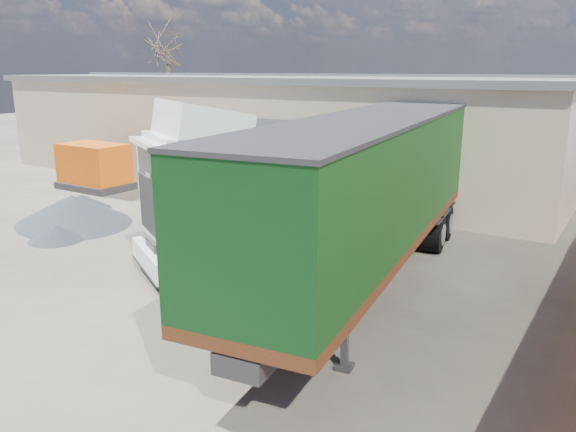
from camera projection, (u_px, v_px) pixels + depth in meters
The scene contains 8 objects.
ground at pixel (137, 284), 15.25m from camera, with size 120.00×120.00×0.00m, color black.
warehouse at pixel (279, 125), 30.72m from camera, with size 30.60×12.60×5.42m.
bare_tree at pixel (167, 35), 38.92m from camera, with size 4.00×4.00×9.60m.
tractor_unit at pixel (228, 200), 15.98m from camera, with size 5.97×7.55×4.88m.
box_trailer at pixel (367, 186), 14.51m from camera, with size 4.66×13.76×4.49m.
panel_van at pixel (194, 185), 24.10m from camera, with size 1.69×3.99×1.62m.
orange_skip at pixel (94, 169), 27.10m from camera, with size 3.52×2.21×2.19m.
gravel_heap at pixel (73, 210), 21.26m from camera, with size 6.70×6.70×1.07m.
Camera 1 is at (11.18, -9.78, 5.67)m, focal length 35.00 mm.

